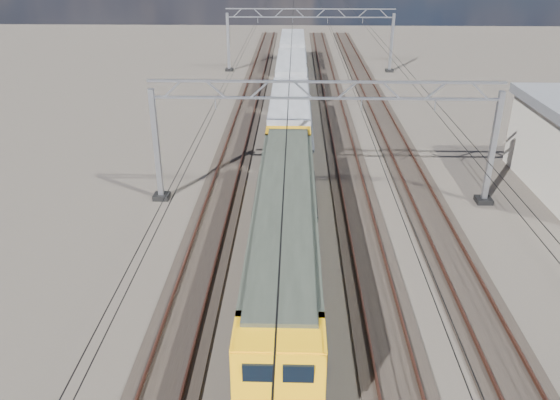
{
  "coord_description": "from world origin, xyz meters",
  "views": [
    {
      "loc": [
        -1.63,
        -25.22,
        13.78
      ],
      "look_at": [
        -2.3,
        -1.1,
        2.4
      ],
      "focal_mm": 35.0,
      "sensor_mm": 36.0,
      "label": 1
    }
  ],
  "objects_px": {
    "hopper_wagon_third": "(292,49)",
    "hopper_wagon_lead": "(290,115)",
    "catenary_gantry_far": "(310,37)",
    "locomotive": "(285,227)",
    "hopper_wagon_mid": "(291,74)",
    "catenary_gantry_mid": "(323,138)"
  },
  "relations": [
    {
      "from": "hopper_wagon_mid",
      "to": "catenary_gantry_mid",
      "type": "bearing_deg",
      "value": -85.27
    },
    {
      "from": "hopper_wagon_lead",
      "to": "hopper_wagon_third",
      "type": "xyz_separation_m",
      "value": [
        0.0,
        28.4,
        0.0
      ]
    },
    {
      "from": "hopper_wagon_mid",
      "to": "hopper_wagon_third",
      "type": "bearing_deg",
      "value": 90.0
    },
    {
      "from": "catenary_gantry_far",
      "to": "hopper_wagon_third",
      "type": "distance_m",
      "value": 3.52
    },
    {
      "from": "catenary_gantry_far",
      "to": "catenary_gantry_mid",
      "type": "bearing_deg",
      "value": -90.0
    },
    {
      "from": "hopper_wagon_third",
      "to": "catenary_gantry_mid",
      "type": "bearing_deg",
      "value": -87.02
    },
    {
      "from": "hopper_wagon_third",
      "to": "hopper_wagon_mid",
      "type": "bearing_deg",
      "value": -90.0
    },
    {
      "from": "locomotive",
      "to": "hopper_wagon_lead",
      "type": "distance_m",
      "value": 17.7
    },
    {
      "from": "catenary_gantry_mid",
      "to": "hopper_wagon_lead",
      "type": "bearing_deg",
      "value": 101.35
    },
    {
      "from": "locomotive",
      "to": "hopper_wagon_third",
      "type": "xyz_separation_m",
      "value": [
        -0.0,
        46.1,
        -0.09
      ]
    },
    {
      "from": "catenary_gantry_mid",
      "to": "hopper_wagon_mid",
      "type": "distance_m",
      "value": 24.3
    },
    {
      "from": "catenary_gantry_far",
      "to": "hopper_wagon_mid",
      "type": "xyz_separation_m",
      "value": [
        -2.0,
        -11.84,
        -1.67
      ]
    },
    {
      "from": "catenary_gantry_mid",
      "to": "locomotive",
      "type": "xyz_separation_m",
      "value": [
        -2.0,
        -7.73,
        -1.58
      ]
    },
    {
      "from": "locomotive",
      "to": "hopper_wagon_third",
      "type": "distance_m",
      "value": 46.1
    },
    {
      "from": "catenary_gantry_mid",
      "to": "hopper_wagon_third",
      "type": "bearing_deg",
      "value": 92.98
    },
    {
      "from": "locomotive",
      "to": "hopper_wagon_mid",
      "type": "bearing_deg",
      "value": 90.0
    },
    {
      "from": "hopper_wagon_third",
      "to": "locomotive",
      "type": "bearing_deg",
      "value": -90.0
    },
    {
      "from": "catenary_gantry_mid",
      "to": "hopper_wagon_third",
      "type": "relative_size",
      "value": 1.53
    },
    {
      "from": "locomotive",
      "to": "hopper_wagon_lead",
      "type": "xyz_separation_m",
      "value": [
        -0.0,
        17.7,
        -0.09
      ]
    },
    {
      "from": "hopper_wagon_third",
      "to": "hopper_wagon_lead",
      "type": "bearing_deg",
      "value": -90.0
    },
    {
      "from": "catenary_gantry_far",
      "to": "hopper_wagon_lead",
      "type": "height_order",
      "value": "catenary_gantry_far"
    },
    {
      "from": "hopper_wagon_mid",
      "to": "hopper_wagon_third",
      "type": "relative_size",
      "value": 1.0
    }
  ]
}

